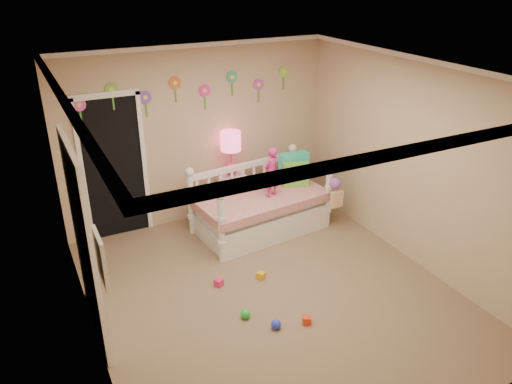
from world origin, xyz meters
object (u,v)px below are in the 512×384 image
daybed (261,198)px  table_lamp (231,146)px  child (271,172)px  nightstand (232,194)px

daybed → table_lamp: bearing=98.7°
daybed → child: size_ratio=2.60×
child → table_lamp: (-0.28, 0.74, 0.19)m
child → table_lamp: table_lamp is taller
nightstand → table_lamp: table_lamp is taller
nightstand → child: bearing=-61.4°
child → nightstand: 0.99m
nightstand → table_lamp: 0.78m
daybed → child: child is taller
table_lamp → child: bearing=-69.4°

